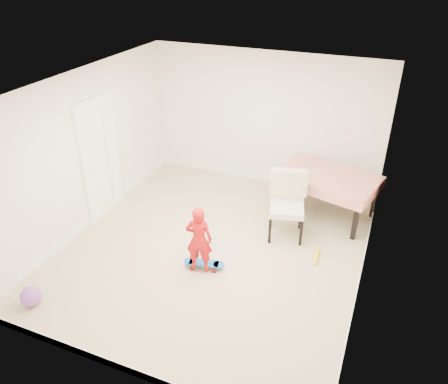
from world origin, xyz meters
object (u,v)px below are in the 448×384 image
at_px(dining_chair, 287,207).
at_px(child, 199,241).
at_px(dining_table, 326,194).
at_px(skateboard, 204,265).
at_px(balloon, 31,297).

bearing_deg(dining_chair, child, -138.64).
bearing_deg(dining_table, dining_chair, -101.79).
relative_size(skateboard, child, 0.58).
distance_m(skateboard, child, 0.49).
relative_size(dining_chair, balloon, 3.92).
relative_size(dining_table, dining_chair, 1.51).
bearing_deg(child, dining_table, -135.22).
xyz_separation_m(skateboard, balloon, (-1.80, -1.58, 0.09)).
bearing_deg(child, balloon, 26.07).
relative_size(skateboard, balloon, 2.18).
distance_m(dining_chair, balloon, 3.94).
bearing_deg(dining_table, balloon, -115.17).
xyz_separation_m(dining_table, dining_chair, (-0.46, -0.92, 0.16)).
relative_size(dining_chair, child, 1.05).
bearing_deg(dining_table, child, -106.46).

